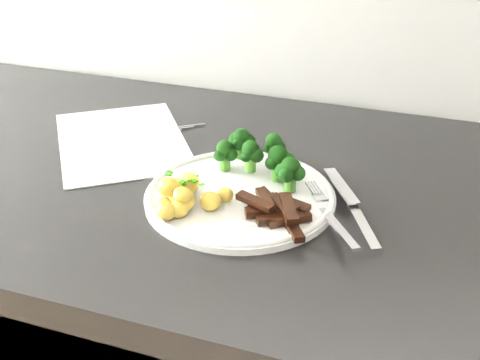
% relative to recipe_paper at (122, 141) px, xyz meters
% --- Properties ---
extents(recipe_paper, '(0.31, 0.33, 0.00)m').
position_rel_recipe_paper_xyz_m(recipe_paper, '(0.00, 0.00, 0.00)').
color(recipe_paper, white).
rests_on(recipe_paper, counter).
extents(plate, '(0.25, 0.25, 0.01)m').
position_rel_recipe_paper_xyz_m(plate, '(0.23, -0.11, 0.01)').
color(plate, white).
rests_on(plate, counter).
extents(broccoli, '(0.14, 0.09, 0.06)m').
position_rel_recipe_paper_xyz_m(broccoli, '(0.25, -0.05, 0.04)').
color(broccoli, '#396E1F').
rests_on(broccoli, plate).
extents(potatoes, '(0.09, 0.10, 0.04)m').
position_rel_recipe_paper_xyz_m(potatoes, '(0.18, -0.16, 0.02)').
color(potatoes, yellow).
rests_on(potatoes, plate).
extents(beef_strips, '(0.10, 0.09, 0.03)m').
position_rel_recipe_paper_xyz_m(beef_strips, '(0.30, -0.15, 0.02)').
color(beef_strips, black).
rests_on(beef_strips, plate).
extents(fork, '(0.09, 0.14, 0.01)m').
position_rel_recipe_paper_xyz_m(fork, '(0.36, -0.14, 0.02)').
color(fork, silver).
rests_on(fork, plate).
extents(knife, '(0.10, 0.18, 0.02)m').
position_rel_recipe_paper_xyz_m(knife, '(0.39, -0.11, 0.01)').
color(knife, silver).
rests_on(knife, plate).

